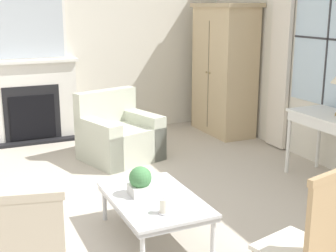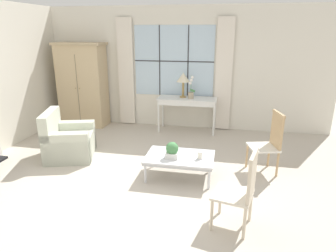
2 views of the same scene
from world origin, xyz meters
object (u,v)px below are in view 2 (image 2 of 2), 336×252
(potted_plant_small, at_px, (172,150))
(coffee_table, at_px, (180,158))
(potted_orchid, at_px, (191,91))
(armchair_upholstered, at_px, (68,142))
(side_chair_wooden, at_px, (270,140))
(table_lamp, at_px, (183,78))
(accent_chair_wooden, at_px, (242,187))
(pillar_candle, at_px, (200,156))
(armoire, at_px, (83,85))
(console_table, at_px, (187,102))

(potted_plant_small, bearing_deg, coffee_table, 38.42)
(potted_orchid, relative_size, potted_plant_small, 2.00)
(potted_plant_small, bearing_deg, armchair_upholstered, 166.64)
(side_chair_wooden, bearing_deg, table_lamp, 132.36)
(table_lamp, height_order, side_chair_wooden, table_lamp)
(armchair_upholstered, height_order, side_chair_wooden, side_chair_wooden)
(armchair_upholstered, relative_size, potted_plant_small, 4.21)
(armchair_upholstered, bearing_deg, accent_chair_wooden, -26.89)
(potted_plant_small, distance_m, pillar_candle, 0.44)
(armoire, bearing_deg, potted_plant_small, -42.31)
(console_table, relative_size, coffee_table, 1.24)
(armchair_upholstered, xyz_separation_m, side_chair_wooden, (3.57, 0.08, 0.27))
(potted_orchid, bearing_deg, accent_chair_wooden, -73.35)
(armoire, relative_size, console_table, 1.49)
(side_chair_wooden, bearing_deg, potted_plant_small, -159.65)
(potted_orchid, relative_size, pillar_candle, 3.89)
(side_chair_wooden, bearing_deg, accent_chair_wooden, -107.02)
(side_chair_wooden, distance_m, coffee_table, 1.51)
(console_table, xyz_separation_m, potted_orchid, (0.08, -0.03, 0.26))
(table_lamp, height_order, potted_orchid, table_lamp)
(potted_orchid, distance_m, armchair_upholstered, 2.85)
(potted_orchid, bearing_deg, armoire, 179.15)
(armoire, height_order, accent_chair_wooden, armoire)
(armchair_upholstered, bearing_deg, armoire, 107.28)
(table_lamp, xyz_separation_m, side_chair_wooden, (1.72, -1.88, -0.66))
(table_lamp, relative_size, accent_chair_wooden, 0.57)
(side_chair_wooden, relative_size, coffee_table, 0.95)
(side_chair_wooden, height_order, coffee_table, side_chair_wooden)
(side_chair_wooden, bearing_deg, armoire, 156.10)
(armoire, distance_m, table_lamp, 2.45)
(armoire, relative_size, potted_orchid, 3.88)
(potted_orchid, distance_m, side_chair_wooden, 2.40)
(potted_orchid, relative_size, accent_chair_wooden, 0.52)
(console_table, xyz_separation_m, potted_plant_small, (0.09, -2.40, -0.22))
(console_table, distance_m, table_lamp, 0.54)
(accent_chair_wooden, xyz_separation_m, coffee_table, (-0.91, 1.15, -0.22))
(accent_chair_wooden, distance_m, pillar_candle, 1.25)
(console_table, bearing_deg, side_chair_wooden, -48.74)
(potted_orchid, bearing_deg, console_table, 160.62)
(table_lamp, relative_size, potted_orchid, 1.10)
(console_table, distance_m, pillar_candle, 2.44)
(potted_orchid, relative_size, armchair_upholstered, 0.48)
(console_table, height_order, accent_chair_wooden, accent_chair_wooden)
(armoire, relative_size, side_chair_wooden, 1.94)
(armchair_upholstered, bearing_deg, pillar_candle, -10.38)
(console_table, xyz_separation_m, table_lamp, (-0.11, 0.05, 0.52))
(accent_chair_wooden, bearing_deg, console_table, 107.75)
(console_table, relative_size, accent_chair_wooden, 1.35)
(potted_plant_small, bearing_deg, accent_chair_wooden, -46.37)
(potted_orchid, xyz_separation_m, coffee_table, (0.12, -2.28, -0.64))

